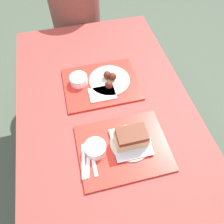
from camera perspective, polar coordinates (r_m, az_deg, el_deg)
The scene contains 15 objects.
ground_plane at distance 1.82m, azimuth -0.63°, elevation -14.23°, with size 12.00×12.00×0.00m, color #424C3D.
picnic_table at distance 1.23m, azimuth -0.90°, elevation -3.40°, with size 0.95×1.70×0.74m.
picnic_bench_far at distance 2.16m, azimuth -7.60°, elevation 16.69°, with size 0.90×0.28×0.44m.
tray_near at distance 1.06m, azimuth 2.95°, elevation -9.29°, with size 0.43×0.34×0.01m.
tray_far at distance 1.29m, azimuth -2.84°, elevation 7.33°, with size 0.43×0.34×0.01m.
bowl_coleslaw_near at distance 1.03m, azimuth -4.39°, elevation -9.42°, with size 0.10×0.10×0.05m.
brisket_sandwich_plate at distance 1.03m, azimuth 5.02°, elevation -7.07°, with size 0.20×0.20×0.10m.
plastic_fork_near at distance 1.03m, azimuth -6.23°, elevation -12.33°, with size 0.05×0.17×0.00m.
plastic_knife_near at distance 1.03m, azimuth -5.01°, elevation -12.08°, with size 0.02×0.17×0.00m.
plastic_spoon_near at distance 1.03m, azimuth -7.46°, elevation -12.56°, with size 0.04×0.17×0.00m.
condiment_packet at distance 1.09m, azimuth 1.56°, elevation -5.63°, with size 0.04×0.03×0.01m.
bowl_coleslaw_far at distance 1.28m, azimuth -8.71°, elevation 8.40°, with size 0.10×0.10×0.05m.
wings_plate_far at distance 1.29m, azimuth -0.68°, elevation 8.47°, with size 0.24×0.24×0.05m.
napkin_far at distance 1.23m, azimuth -2.37°, elevation 4.86°, with size 0.15×0.10×0.01m.
person_seated_across at distance 1.96m, azimuth -9.61°, elevation 24.74°, with size 0.40×0.40×0.72m.
Camera 1 is at (-0.13, -0.62, 1.71)m, focal length 35.00 mm.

